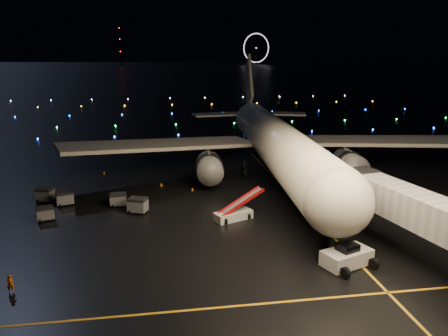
# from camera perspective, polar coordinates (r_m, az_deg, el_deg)

# --- Properties ---
(ground) EXTENTS (2000.00, 2000.00, 0.00)m
(ground) POSITION_cam_1_polar(r_m,az_deg,el_deg) (339.26, -8.13, 11.44)
(ground) COLOR black
(ground) RESTS_ON ground
(lane_centre) EXTENTS (0.25, 80.00, 0.02)m
(lane_centre) POSITION_cam_1_polar(r_m,az_deg,el_deg) (59.51, 8.91, -3.55)
(lane_centre) COLOR gold
(lane_centre) RESTS_ON ground
(lane_cross) EXTENTS (60.00, 0.25, 0.02)m
(lane_cross) POSITION_cam_1_polar(r_m,az_deg,el_deg) (34.14, -6.56, -18.14)
(lane_cross) COLOR gold
(lane_cross) RESTS_ON ground
(airliner) EXTENTS (68.87, 65.86, 18.35)m
(airliner) POSITION_cam_1_polar(r_m,az_deg,el_deg) (68.72, 6.33, 6.84)
(airliner) COLOR beige
(airliner) RESTS_ON ground
(pushback_tug) EXTENTS (5.00, 3.75, 2.13)m
(pushback_tug) POSITION_cam_1_polar(r_m,az_deg,el_deg) (41.27, 15.75, -10.84)
(pushback_tug) COLOR silver
(pushback_tug) RESTS_ON ground
(belt_loader) EXTENTS (6.63, 4.08, 3.13)m
(belt_loader) POSITION_cam_1_polar(r_m,az_deg,el_deg) (49.99, 1.22, -5.07)
(belt_loader) COLOR silver
(belt_loader) RESTS_ON ground
(crew_a) EXTENTS (0.67, 0.56, 1.56)m
(crew_a) POSITION_cam_1_polar(r_m,az_deg,el_deg) (39.66, -26.12, -13.41)
(crew_a) COLOR orange
(crew_a) RESTS_ON ground
(crew_c) EXTENTS (1.15, 1.11, 1.93)m
(crew_c) POSITION_cam_1_polar(r_m,az_deg,el_deg) (53.88, -11.84, -4.58)
(crew_c) COLOR orange
(crew_c) RESTS_ON ground
(safety_cone_0) EXTENTS (0.46, 0.46, 0.45)m
(safety_cone_0) POSITION_cam_1_polar(r_m,az_deg,el_deg) (61.01, -4.16, -2.74)
(safety_cone_0) COLOR orange
(safety_cone_0) RESTS_ON ground
(safety_cone_1) EXTENTS (0.49, 0.49, 0.54)m
(safety_cone_1) POSITION_cam_1_polar(r_m,az_deg,el_deg) (69.00, -2.27, -0.60)
(safety_cone_1) COLOR orange
(safety_cone_1) RESTS_ON ground
(safety_cone_2) EXTENTS (0.51, 0.51, 0.46)m
(safety_cone_2) POSITION_cam_1_polar(r_m,az_deg,el_deg) (63.45, -8.19, -2.16)
(safety_cone_2) COLOR orange
(safety_cone_2) RESTS_ON ground
(safety_cone_3) EXTENTS (0.46, 0.46, 0.46)m
(safety_cone_3) POSITION_cam_1_polar(r_m,az_deg,el_deg) (71.62, -15.39, -0.59)
(safety_cone_3) COLOR orange
(safety_cone_3) RESTS_ON ground
(ferris_wheel) EXTENTS (49.33, 16.80, 52.00)m
(ferris_wheel) POSITION_cam_1_polar(r_m,az_deg,el_deg) (778.84, 4.24, 15.22)
(ferris_wheel) COLOR black
(ferris_wheel) RESTS_ON ground
(radio_mast) EXTENTS (1.80, 1.80, 64.00)m
(radio_mast) POSITION_cam_1_polar(r_m,az_deg,el_deg) (780.71, -13.42, 15.31)
(radio_mast) COLOR black
(radio_mast) RESTS_ON ground
(taxiway_lights) EXTENTS (164.00, 92.00, 0.36)m
(taxiway_lights) POSITION_cam_1_polar(r_m,az_deg,el_deg) (145.97, -6.67, 7.40)
(taxiway_lights) COLOR black
(taxiway_lights) RESTS_ON ground
(baggage_cart_0) EXTENTS (2.57, 2.22, 1.83)m
(baggage_cart_0) POSITION_cam_1_polar(r_m,az_deg,el_deg) (53.35, -11.20, -4.80)
(baggage_cart_0) COLOR slate
(baggage_cart_0) RESTS_ON ground
(baggage_cart_1) EXTENTS (1.97, 1.40, 1.65)m
(baggage_cart_1) POSITION_cam_1_polar(r_m,az_deg,el_deg) (56.18, -13.65, -4.04)
(baggage_cart_1) COLOR slate
(baggage_cart_1) RESTS_ON ground
(baggage_cart_2) EXTENTS (2.20, 1.84, 1.59)m
(baggage_cart_2) POSITION_cam_1_polar(r_m,az_deg,el_deg) (54.11, -22.33, -5.51)
(baggage_cart_2) COLOR slate
(baggage_cart_2) RESTS_ON ground
(baggage_cart_3) EXTENTS (2.41, 2.03, 1.74)m
(baggage_cart_3) POSITION_cam_1_polar(r_m,az_deg,el_deg) (58.50, -20.10, -3.74)
(baggage_cart_3) COLOR slate
(baggage_cart_3) RESTS_ON ground
(baggage_cart_4) EXTENTS (2.43, 2.05, 1.76)m
(baggage_cart_4) POSITION_cam_1_polar(r_m,az_deg,el_deg) (60.80, -22.32, -3.25)
(baggage_cart_4) COLOR slate
(baggage_cart_4) RESTS_ON ground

